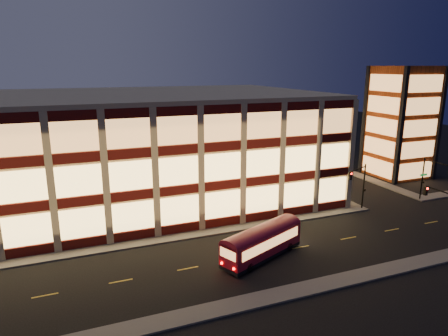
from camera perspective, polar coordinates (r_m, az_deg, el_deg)
name	(u,v)px	position (r m, az deg, el deg)	size (l,w,h in m)	color
ground	(190,239)	(43.43, -4.93, -10.13)	(200.00, 200.00, 0.00)	black
sidewalk_office_south	(160,239)	(43.62, -9.16, -10.05)	(54.00, 2.00, 0.15)	#514F4C
sidewalk_office_east	(293,177)	(67.10, 9.80, -1.31)	(2.00, 30.00, 0.15)	#514F4C
sidewalk_tower_west	(347,171)	(73.31, 17.17, -0.41)	(2.00, 30.00, 0.15)	#514F4C
sidewalk_near	(239,304)	(32.65, 2.09, -18.89)	(100.00, 2.00, 0.15)	#514F4C
office_building	(132,146)	(56.49, -12.94, 3.06)	(50.45, 30.45, 14.50)	tan
stair_tower	(401,122)	(71.96, 23.94, 5.98)	(8.60, 8.60, 18.00)	#8C3814
traffic_signal_far	(359,181)	(52.54, 18.74, -1.71)	(3.79, 1.87, 6.00)	black
traffic_signal_right	(432,174)	(59.80, 27.58, -0.71)	(1.20, 4.37, 6.00)	black
traffic_signal_near	(445,208)	(45.98, 29.04, -5.03)	(0.32, 4.45, 6.00)	black
trolley_bus	(262,240)	(39.03, 5.46, -10.25)	(9.52, 5.87, 3.17)	maroon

